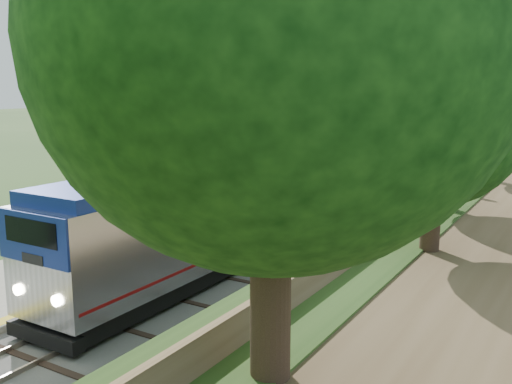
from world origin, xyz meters
The scene contains 10 objects.
trackbed centered at (2.00, 60.00, 0.07)m, with size 9.50×170.00×0.28m.
platform centered at (-5.20, 16.00, 0.19)m, with size 6.40×68.00×0.38m, color gray.
yellow_stripe centered at (-2.35, 16.00, 0.39)m, with size 0.55×68.00×0.01m, color gold.
station_building centered at (-14.00, 30.00, 4.09)m, with size 8.60×6.60×8.00m.
signal_gantry centered at (2.47, 54.99, 4.82)m, with size 8.40×0.38×6.20m.
trees_behind_platform centered at (-11.17, 20.67, 4.53)m, with size 7.82×53.32×7.21m.
train centered at (0.00, 53.49, 2.35)m, with size 3.12×103.93×4.60m.
lamppost_far centered at (-3.36, 15.16, 2.37)m, with size 0.44×0.44×4.45m.
signal_platform centered at (-2.90, 7.26, 3.61)m, with size 0.31×0.24×5.26m.
signal_farside centered at (6.20, 21.59, 3.80)m, with size 0.33×0.26×6.02m.
Camera 1 is at (14.08, -7.93, 8.12)m, focal length 40.00 mm.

